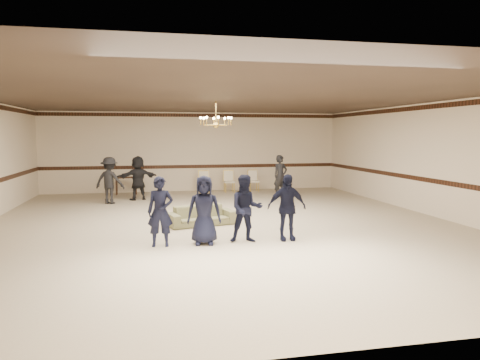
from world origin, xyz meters
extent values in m
cube|color=#B8AD8D|center=(0.00, 0.00, 0.00)|extent=(12.00, 14.00, 0.01)
cube|color=#35281D|center=(0.00, 0.00, 3.20)|extent=(12.00, 14.00, 0.01)
cube|color=beige|center=(0.00, 7.00, 1.60)|extent=(12.00, 0.01, 3.20)
cube|color=beige|center=(0.00, -7.00, 1.60)|extent=(12.00, 0.01, 3.20)
cube|color=beige|center=(6.00, 0.00, 1.60)|extent=(0.01, 14.00, 3.20)
cube|color=#381B10|center=(0.00, 6.99, 1.00)|extent=(12.00, 0.02, 0.14)
cube|color=#381B10|center=(0.00, 6.99, 3.08)|extent=(12.00, 0.02, 0.14)
imported|color=black|center=(-1.62, -2.05, 0.72)|extent=(0.56, 0.40, 1.45)
imported|color=black|center=(-0.72, -2.05, 0.72)|extent=(0.76, 0.55, 1.45)
imported|color=black|center=(0.18, -2.05, 0.72)|extent=(0.76, 0.62, 1.45)
imported|color=black|center=(1.08, -2.05, 0.72)|extent=(0.86, 0.39, 1.45)
imported|color=olive|center=(-0.55, -0.07, 0.25)|extent=(1.79, 1.06, 0.49)
imported|color=black|center=(-3.11, 4.09, 0.78)|extent=(1.15, 0.92, 1.56)
imported|color=black|center=(-2.21, 4.79, 0.78)|extent=(1.51, 0.89, 1.56)
imported|color=black|center=(2.89, 4.39, 0.78)|extent=(0.65, 0.52, 1.56)
cube|color=#331D11|center=(-2.69, 6.38, 0.34)|extent=(0.84, 0.41, 0.68)
camera|label=1|loc=(-1.84, -11.18, 2.28)|focal=33.30mm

